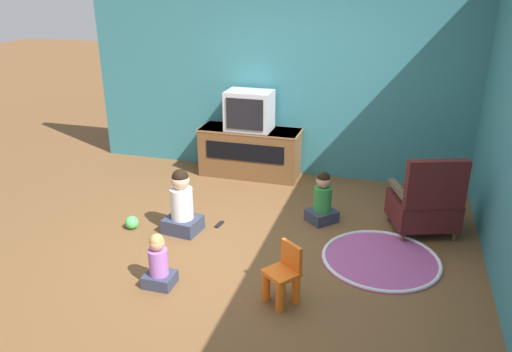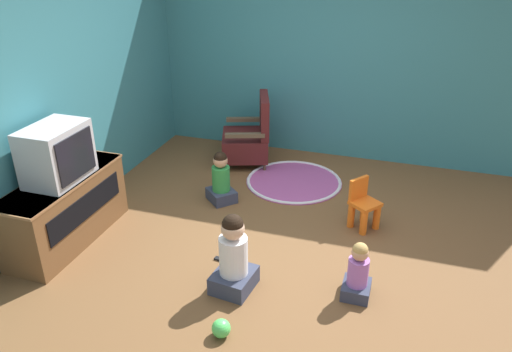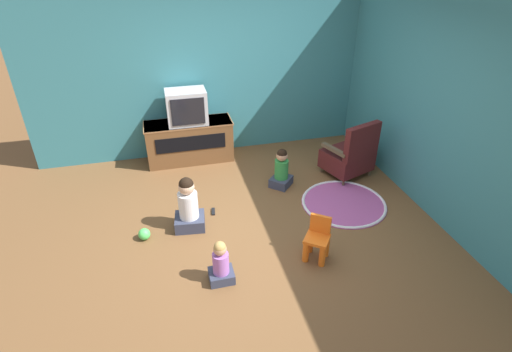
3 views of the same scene
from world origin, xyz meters
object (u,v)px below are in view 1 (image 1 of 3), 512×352
at_px(tv_cabinet, 250,151).
at_px(remote_control, 219,224).
at_px(yellow_kid_chair, 283,278).
at_px(child_watching_center, 323,200).
at_px(black_armchair, 425,204).
at_px(child_watching_left, 159,263).
at_px(toy_ball, 132,222).
at_px(television, 249,111).
at_px(child_watching_right, 182,205).

height_order(tv_cabinet, remote_control, tv_cabinet).
distance_m(tv_cabinet, yellow_kid_chair, 2.91).
xyz_separation_m(tv_cabinet, child_watching_center, (1.19, -1.12, -0.09)).
height_order(child_watching_center, remote_control, child_watching_center).
bearing_deg(remote_control, black_armchair, -70.21).
xyz_separation_m(tv_cabinet, black_armchair, (2.27, -1.09, -0.00)).
height_order(tv_cabinet, child_watching_left, tv_cabinet).
bearing_deg(tv_cabinet, child_watching_center, -43.44).
distance_m(black_armchair, toy_ball, 3.15).
xyz_separation_m(television, black_armchair, (2.27, -1.07, -0.58)).
relative_size(tv_cabinet, yellow_kid_chair, 2.64).
height_order(child_watching_right, toy_ball, child_watching_right).
distance_m(child_watching_left, child_watching_center, 2.03).
relative_size(tv_cabinet, black_armchair, 1.52).
xyz_separation_m(child_watching_left, child_watching_center, (1.17, 1.65, 0.04)).
xyz_separation_m(television, toy_ball, (-0.77, -1.86, -0.85)).
xyz_separation_m(yellow_kid_chair, child_watching_right, (-1.32, 0.91, 0.09)).
bearing_deg(television, child_watching_left, -89.74).
distance_m(tv_cabinet, child_watching_center, 1.64).
height_order(child_watching_left, toy_ball, child_watching_left).
distance_m(television, child_watching_center, 1.75).
xyz_separation_m(tv_cabinet, yellow_kid_chair, (1.11, -2.69, -0.12)).
xyz_separation_m(toy_ball, remote_control, (0.88, 0.34, -0.06)).
distance_m(tv_cabinet, television, 0.58).
distance_m(child_watching_left, toy_ball, 1.19).
distance_m(black_armchair, child_watching_center, 1.08).
height_order(tv_cabinet, yellow_kid_chair, tv_cabinet).
bearing_deg(child_watching_center, yellow_kid_chair, -139.69).
distance_m(black_armchair, yellow_kid_chair, 1.97).
bearing_deg(toy_ball, television, 67.64).
xyz_separation_m(child_watching_right, remote_control, (0.33, 0.24, -0.30)).
height_order(child_watching_left, remote_control, child_watching_left).
relative_size(black_armchair, yellow_kid_chair, 1.73).
relative_size(black_armchair, child_watching_right, 1.26).
relative_size(yellow_kid_chair, child_watching_right, 0.73).
height_order(yellow_kid_chair, remote_control, yellow_kid_chair).
bearing_deg(child_watching_right, child_watching_left, -70.69).
distance_m(black_armchair, child_watching_right, 2.57).
height_order(black_armchair, yellow_kid_chair, black_armchair).
height_order(yellow_kid_chair, child_watching_center, child_watching_center).
xyz_separation_m(black_armchair, child_watching_left, (-2.25, -1.69, -0.12)).
distance_m(black_armchair, remote_control, 2.22).
distance_m(television, black_armchair, 2.57).
relative_size(black_armchair, child_watching_center, 1.51).
height_order(black_armchair, remote_control, black_armchair).
distance_m(tv_cabinet, child_watching_right, 1.80).
relative_size(television, black_armchair, 0.67).
bearing_deg(black_armchair, yellow_kid_chair, 35.03).
bearing_deg(remote_control, television, 12.22).
bearing_deg(black_armchair, child_watching_right, -3.52).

